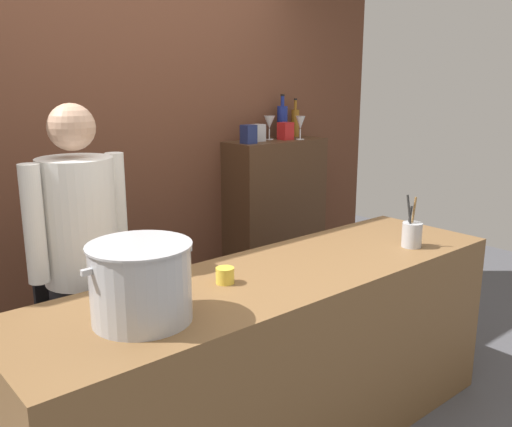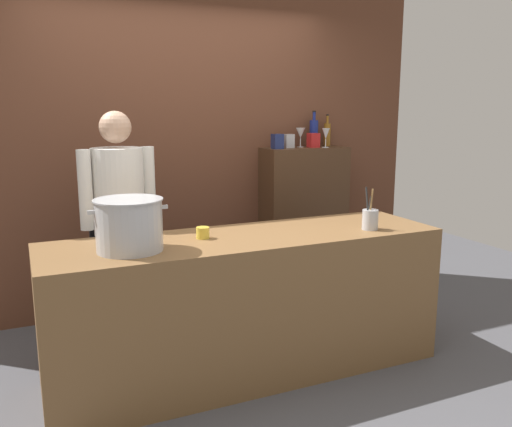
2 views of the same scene
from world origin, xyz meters
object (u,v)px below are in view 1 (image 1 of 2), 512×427
object	(u,v)px
wine_glass_tall	(269,123)
wine_glass_short	(300,123)
chef	(81,255)
wine_bottle_amber	(295,122)
butter_jar	(225,275)
spice_tin_silver	(258,133)
wine_bottle_cobalt	(282,121)
spice_tin_navy	(249,134)
spice_tin_red	(286,131)
utensil_crock	(412,234)
stockpot_large	(141,282)

from	to	relation	value
wine_glass_tall	wine_glass_short	world-z (taller)	wine_glass_tall
chef	wine_bottle_amber	xyz separation A→B (m)	(2.01, 0.64, 0.48)
butter_jar	spice_tin_silver	xyz separation A→B (m)	(1.18, 1.16, 0.46)
wine_bottle_cobalt	spice_tin_navy	world-z (taller)	wine_bottle_cobalt
wine_glass_tall	spice_tin_silver	size ratio (longest dim) A/B	1.44
chef	wine_bottle_cobalt	xyz separation A→B (m)	(1.86, 0.62, 0.49)
wine_bottle_amber	wine_bottle_cobalt	size ratio (longest dim) A/B	0.90
wine_bottle_cobalt	spice_tin_silver	distance (m)	0.30
chef	spice_tin_red	distance (m)	1.92
wine_glass_short	utensil_crock	bearing A→B (deg)	-108.40
wine_glass_tall	utensil_crock	bearing A→B (deg)	-99.92
chef	spice_tin_silver	world-z (taller)	chef
wine_bottle_cobalt	spice_tin_navy	xyz separation A→B (m)	(-0.42, -0.12, -0.06)
stockpot_large	wine_glass_tall	xyz separation A→B (m)	(1.77, 1.29, 0.41)
spice_tin_navy	spice_tin_red	size ratio (longest dim) A/B	1.01
wine_bottle_cobalt	spice_tin_navy	distance (m)	0.45
utensil_crock	spice_tin_silver	bearing A→B (deg)	85.42
butter_jar	spice_tin_navy	bearing A→B (deg)	46.38
wine_bottle_cobalt	wine_glass_short	bearing A→B (deg)	-81.11
stockpot_large	wine_glass_short	xyz separation A→B (m)	(1.95, 1.15, 0.40)
wine_bottle_cobalt	butter_jar	bearing A→B (deg)	-140.41
stockpot_large	spice_tin_red	bearing A→B (deg)	33.11
wine_glass_short	wine_bottle_amber	bearing A→B (deg)	55.44
chef	wine_bottle_cobalt	bearing A→B (deg)	-173.55
stockpot_large	utensil_crock	distance (m)	1.53
stockpot_large	spice_tin_navy	size ratio (longest dim) A/B	3.48
stockpot_large	wine_glass_tall	bearing A→B (deg)	36.05
chef	butter_jar	size ratio (longest dim) A/B	20.41
stockpot_large	wine_glass_short	bearing A→B (deg)	30.55
spice_tin_red	wine_glass_short	bearing A→B (deg)	-36.29
spice_tin_red	spice_tin_silver	bearing A→B (deg)	168.09
chef	utensil_crock	size ratio (longest dim) A/B	5.95
wine_bottle_amber	wine_bottle_cobalt	xyz separation A→B (m)	(-0.15, -0.02, 0.02)
butter_jar	spice_tin_red	xyz separation A→B (m)	(1.40, 1.11, 0.46)
stockpot_large	wine_bottle_amber	distance (m)	2.50
stockpot_large	spice_tin_navy	world-z (taller)	spice_tin_navy
wine_bottle_amber	wine_bottle_cobalt	world-z (taller)	wine_bottle_cobalt
spice_tin_navy	spice_tin_silver	size ratio (longest dim) A/B	1.06
stockpot_large	chef	bearing A→B (deg)	84.71
utensil_crock	spice_tin_silver	xyz separation A→B (m)	(0.11, 1.37, 0.42)
wine_glass_tall	spice_tin_red	bearing A→B (deg)	-41.64
wine_bottle_cobalt	spice_tin_navy	bearing A→B (deg)	-164.21
spice_tin_navy	wine_glass_short	bearing A→B (deg)	-5.59
stockpot_large	spice_tin_silver	world-z (taller)	spice_tin_silver
chef	spice_tin_red	bearing A→B (deg)	-175.87
chef	utensil_crock	xyz separation A→B (m)	(1.47, -0.80, 0.01)
wine_bottle_amber	spice_tin_silver	bearing A→B (deg)	-170.59
spice_tin_silver	chef	bearing A→B (deg)	-160.11
butter_jar	spice_tin_red	size ratio (longest dim) A/B	0.65
spice_tin_silver	spice_tin_red	size ratio (longest dim) A/B	0.95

